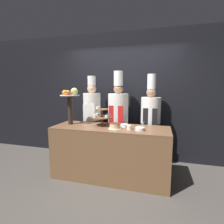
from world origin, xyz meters
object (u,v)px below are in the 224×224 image
Objects in this scene: serving_bowl_near at (140,129)px; serving_bowl_far at (125,125)px; chef_center_right at (150,119)px; cup_white at (129,127)px; chef_center_left at (118,116)px; fruit_pedestal at (71,100)px; tiered_stand at (102,116)px; cake_round at (115,126)px; chef_left at (92,115)px.

serving_bowl_near reaches higher than serving_bowl_far.
serving_bowl_near is 0.08× the size of chef_center_right.
chef_center_left is at bearing 116.39° from cup_white.
cup_white is (1.12, -0.14, -0.42)m from fruit_pedestal.
tiered_stand is at bearing 165.46° from serving_bowl_near.
fruit_pedestal is (-0.59, -0.05, 0.29)m from tiered_stand.
serving_bowl_near is at bearing -6.02° from fruit_pedestal.
cup_white is (0.24, 0.00, -0.01)m from cake_round.
cup_white is at bearing 0.44° from cake_round.
chef_left is (-0.94, 0.73, 0.06)m from cup_white.
chef_left reaches higher than tiered_stand.
chef_center_right is (1.24, 0.00, -0.03)m from chef_left.
serving_bowl_far is 0.68m from chef_center_right.
tiered_stand is 0.20× the size of chef_center_left.
serving_bowl_near is 0.08× the size of chef_left.
cake_round is 0.74m from chef_center_left.
chef_center_left reaches higher than serving_bowl_far.
chef_left is at bearing 142.23° from cup_white.
cake_round reaches higher than cup_white.
tiered_stand is 0.21× the size of chef_left.
serving_bowl_far reaches higher than cup_white.
cup_white is 0.17m from serving_bowl_near.
fruit_pedestal reaches higher than tiered_stand.
cake_round is 0.12× the size of chef_center_left.
fruit_pedestal is at bearing -142.15° from chef_center_left.
chef_center_right is at bearing 0.00° from chef_left.
serving_bowl_far is (-0.12, 0.19, -0.01)m from cup_white.
chef_center_right is at bearing 33.16° from tiered_stand.
tiered_stand reaches higher than cake_round.
serving_bowl_near is 1.33m from chef_left.
serving_bowl_far is at bearing -65.67° from chef_center_left.
cup_white is at bearing 179.72° from serving_bowl_near.
chef_left is at bearing 146.76° from serving_bowl_near.
fruit_pedestal is at bearing -175.42° from tiered_stand.
chef_left is (0.18, 0.59, -0.36)m from fruit_pedestal.
cake_round is 0.24m from cup_white.
serving_bowl_near is at bearing -14.54° from tiered_stand.
serving_bowl_far is at bearing 2.90° from fruit_pedestal.
serving_bowl_far is at bearing 121.95° from cup_white.
serving_bowl_near is (1.29, -0.14, -0.44)m from fruit_pedestal.
chef_left is at bearing -180.00° from chef_center_right.
serving_bowl_near is at bearing -99.80° from chef_center_right.
chef_center_right reaches higher than tiered_stand.
cup_white is at bearing -63.61° from chef_center_left.
chef_center_right is at bearing 53.50° from cake_round.
chef_center_left is (0.58, -0.00, 0.00)m from chef_left.
chef_left reaches higher than fruit_pedestal.
cup_white is at bearing -112.29° from chef_center_right.
chef_center_left is at bearing 72.24° from tiered_stand.
chef_center_left is at bearing -179.99° from chef_center_right.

